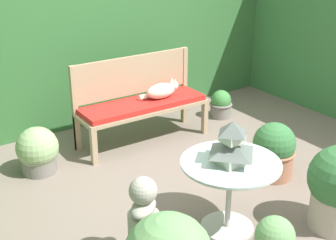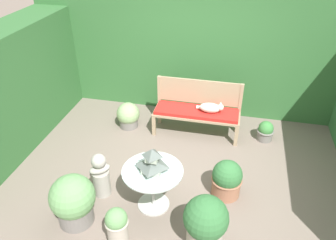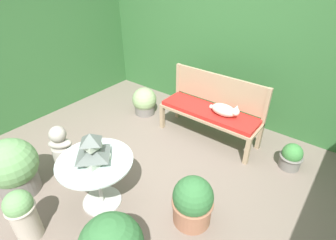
# 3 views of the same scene
# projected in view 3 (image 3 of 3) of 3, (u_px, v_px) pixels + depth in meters

# --- Properties ---
(ground) EXTENTS (30.00, 30.00, 0.00)m
(ground) POSITION_uv_depth(u_px,v_px,m) (156.00, 174.00, 3.39)
(ground) COLOR #75665B
(foliage_hedge_back) EXTENTS (6.40, 0.80, 2.30)m
(foliage_hedge_back) POSITION_uv_depth(u_px,v_px,m) (244.00, 45.00, 4.32)
(foliage_hedge_back) COLOR #336633
(foliage_hedge_back) RESTS_ON ground
(foliage_hedge_left) EXTENTS (0.70, 3.51, 1.94)m
(foliage_hedge_left) POSITION_uv_depth(u_px,v_px,m) (33.00, 55.00, 4.46)
(foliage_hedge_left) COLOR #336633
(foliage_hedge_left) RESTS_ON ground
(garden_bench) EXTENTS (1.51, 0.48, 0.49)m
(garden_bench) POSITION_uv_depth(u_px,v_px,m) (209.00, 114.00, 3.87)
(garden_bench) COLOR tan
(garden_bench) RESTS_ON ground
(bench_backrest) EXTENTS (1.51, 0.06, 0.96)m
(bench_backrest) POSITION_uv_depth(u_px,v_px,m) (218.00, 92.00, 3.88)
(bench_backrest) COLOR tan
(bench_backrest) RESTS_ON ground
(cat) EXTENTS (0.48, 0.19, 0.21)m
(cat) POSITION_uv_depth(u_px,v_px,m) (225.00, 110.00, 3.65)
(cat) COLOR silver
(cat) RESTS_ON garden_bench
(patio_table) EXTENTS (0.79, 0.79, 0.62)m
(patio_table) POSITION_uv_depth(u_px,v_px,m) (96.00, 170.00, 2.76)
(patio_table) COLOR #B7B7B2
(patio_table) RESTS_ON ground
(pagoda_birdhouse) EXTENTS (0.33, 0.33, 0.34)m
(pagoda_birdhouse) POSITION_uv_depth(u_px,v_px,m) (92.00, 150.00, 2.61)
(pagoda_birdhouse) COLOR #B2BCA8
(pagoda_birdhouse) RESTS_ON patio_table
(garden_bust) EXTENTS (0.33, 0.31, 0.69)m
(garden_bust) POSITION_uv_depth(u_px,v_px,m) (62.00, 151.00, 3.28)
(garden_bust) COLOR #A39E93
(garden_bust) RESTS_ON ground
(potted_plant_path_edge) EXTENTS (0.28, 0.28, 0.59)m
(potted_plant_path_edge) POSITION_uv_depth(u_px,v_px,m) (22.00, 214.00, 2.49)
(potted_plant_path_edge) COLOR #ADA393
(potted_plant_path_edge) RESTS_ON ground
(potted_plant_bench_right) EXTENTS (0.44, 0.44, 0.56)m
(potted_plant_bench_right) POSITION_uv_depth(u_px,v_px,m) (193.00, 202.00, 2.67)
(potted_plant_bench_right) COLOR #9E664C
(potted_plant_bench_right) RESTS_ON ground
(potted_plant_table_far) EXTENTS (0.30, 0.30, 0.36)m
(potted_plant_table_far) POSITION_uv_depth(u_px,v_px,m) (291.00, 157.00, 3.43)
(potted_plant_table_far) COLOR slate
(potted_plant_table_far) RESTS_ON ground
(potted_plant_hedge_corner) EXTENTS (0.42, 0.42, 0.48)m
(potted_plant_hedge_corner) POSITION_uv_depth(u_px,v_px,m) (144.00, 102.00, 4.60)
(potted_plant_hedge_corner) COLOR slate
(potted_plant_hedge_corner) RESTS_ON ground
(potted_plant_table_near) EXTENTS (0.57, 0.57, 0.71)m
(potted_plant_table_near) POSITION_uv_depth(u_px,v_px,m) (13.00, 168.00, 2.98)
(potted_plant_table_near) COLOR slate
(potted_plant_table_near) RESTS_ON ground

